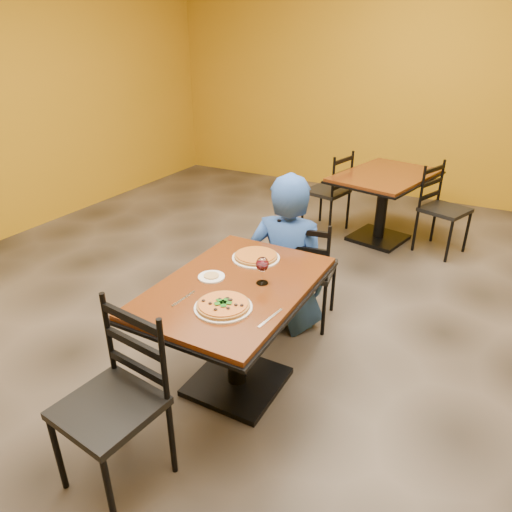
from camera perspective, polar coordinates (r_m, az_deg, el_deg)
The scene contains 18 objects.
floor at distance 3.45m, azimuth 1.97°, elevation -10.77°, with size 7.00×8.00×0.01m, color black.
wall_back at distance 6.63m, azimuth 18.90°, elevation 19.67°, with size 7.00×0.01×3.00m, color #B47D14.
table_main at distance 2.78m, azimuth -2.53°, elevation -6.92°, with size 0.83×1.23×0.75m.
table_second at distance 5.11m, azimuth 15.56°, elevation 7.72°, with size 1.06×1.35×0.75m.
chair_main_near at distance 2.37m, azimuth -17.79°, elevation -17.62°, with size 0.43×0.43×0.94m, color black, non-canonical shape.
chair_main_far at distance 3.53m, azimuth 6.38°, elevation -1.58°, with size 0.40×0.40×0.89m, color black, non-canonical shape.
chair_second_left at distance 5.30m, azimuth 8.76°, elevation 7.91°, with size 0.41×0.41×0.91m, color black, non-canonical shape.
chair_second_right at distance 5.05m, azimuth 22.40°, elevation 5.26°, with size 0.41×0.41×0.91m, color black, non-canonical shape.
diner at distance 3.40m, azimuth 3.97°, elevation 0.45°, with size 0.61×0.40×1.21m, color navy.
plate_main at distance 2.45m, azimuth -4.09°, elevation -6.37°, with size 0.31×0.31×0.01m, color white.
pizza_main at distance 2.44m, azimuth -4.10°, elevation -6.05°, with size 0.28×0.28×0.02m, color maroon.
plate_far at distance 2.96m, azimuth -0.01°, elevation -0.24°, with size 0.31×0.31×0.01m, color white.
pizza_far at distance 2.96m, azimuth -0.01°, elevation 0.04°, with size 0.28×0.28×0.02m, color #B37922.
side_plate at distance 2.75m, azimuth -5.55°, elevation -2.60°, with size 0.16×0.16×0.01m, color white.
dip at distance 2.74m, azimuth -5.56°, elevation -2.43°, with size 0.09×0.09×0.01m, color tan.
wine_glass at distance 2.64m, azimuth 0.79°, elevation -1.68°, with size 0.08×0.08×0.18m, color white, non-canonical shape.
fork at distance 2.55m, azimuth -8.99°, elevation -5.25°, with size 0.01×0.19×0.00m, color silver.
knife at distance 2.36m, azimuth 1.82°, elevation -7.68°, with size 0.01×0.21×0.00m, color silver.
Camera 1 is at (1.22, -2.49, 2.05)m, focal length 32.22 mm.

